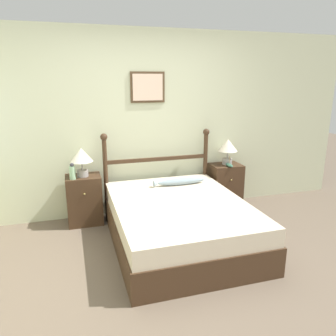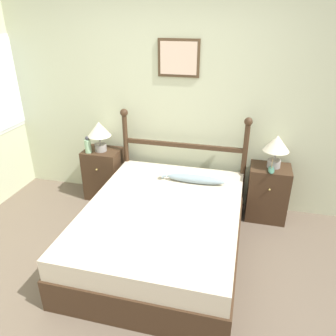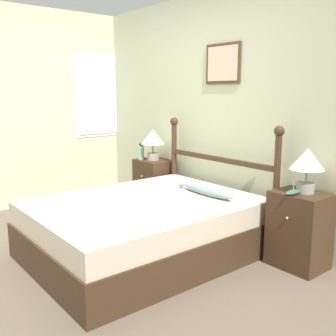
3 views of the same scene
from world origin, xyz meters
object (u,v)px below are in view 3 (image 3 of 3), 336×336
Objects in this scene: nightstand_left at (154,186)px; fish_pillow at (206,190)px; table_lamp_right at (307,162)px; model_boat at (293,192)px; table_lamp_left at (153,139)px; bottle at (141,152)px; nightstand_right at (299,230)px; bed at (144,228)px.

fish_pillow is at bearing -14.08° from nightstand_left.
table_lamp_right reaches higher than model_boat.
nightstand_left is 1.74× the size of table_lamp_left.
bottle is at bearing 171.53° from fish_pillow.
model_boat is (-0.01, -0.11, 0.35)m from nightstand_right.
nightstand_left reaches higher than fish_pillow.
bed is 9.27× the size of bottle.
nightstand_right is 1.74× the size of table_lamp_left.
nightstand_left is 2.18m from table_lamp_right.
table_lamp_right is 1.77× the size of bottle.
bed is 2.80× the size of fish_pillow.
nightstand_left is 2.10m from model_boat.
table_lamp_left is 2.08m from model_boat.
nightstand_right is at bearing 0.50° from table_lamp_left.
nightstand_left is 3.46× the size of model_boat.
table_lamp_right is (1.06, 0.91, 0.66)m from bed.
table_lamp_left and table_lamp_right have the same top height.
model_boat reaches higher than fish_pillow.
model_boat is at bearing 13.48° from fish_pillow.
table_lamp_right is (2.09, 0.03, 0.00)m from table_lamp_left.
bed is 3.01× the size of nightstand_right.
table_lamp_right is at bearing 40.65° from bed.
model_boat is at bearing -2.68° from table_lamp_left.
model_boat is at bearing 37.14° from bed.
bottle is at bearing -139.57° from nightstand_left.
table_lamp_left is 1.00× the size of table_lamp_right.
bottle is (-0.13, -0.09, -0.17)m from table_lamp_left.
bottle is at bearing -144.75° from table_lamp_left.
table_lamp_left is (-1.04, 0.88, 0.66)m from bed.
table_lamp_right is at bearing 3.17° from bottle.
bottle is at bearing 145.94° from bed.
table_lamp_right is at bearing 77.14° from model_boat.
table_lamp_right reaches higher than fish_pillow.
bottle is at bearing -177.19° from nightstand_right.
nightstand_right is 3.08× the size of bottle.
bed is 1.37m from nightstand_left.
table_lamp_right is 0.27m from model_boat.
table_lamp_left is 1.33m from fish_pillow.
fish_pillow is (0.21, 0.58, 0.31)m from bed.
bed is 1.37m from nightstand_right.
table_lamp_left is (-2.07, -0.02, 0.59)m from nightstand_right.
fish_pillow is (-0.82, -0.20, -0.12)m from model_boat.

